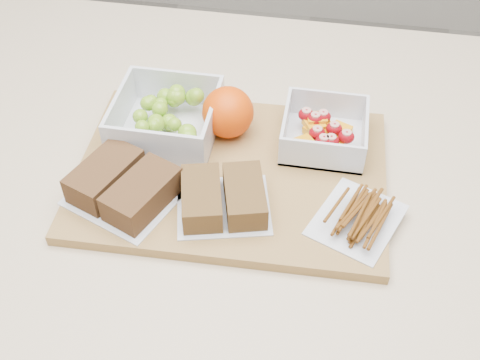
{
  "coord_description": "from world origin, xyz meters",
  "views": [
    {
      "loc": [
        0.11,
        -0.55,
        1.5
      ],
      "look_at": [
        0.02,
        -0.01,
        0.93
      ],
      "focal_mm": 45.0,
      "sensor_mm": 36.0,
      "label": 1
    }
  ],
  "objects_px": {
    "fruit_container": "(324,133)",
    "sandwich_bag_center": "(223,198)",
    "cutting_board": "(231,174)",
    "grape_container": "(168,118)",
    "sandwich_bag_left": "(124,185)",
    "pretzel_bag": "(358,214)",
    "orange": "(228,112)"
  },
  "relations": [
    {
      "from": "cutting_board",
      "to": "fruit_container",
      "type": "xyz_separation_m",
      "value": [
        0.12,
        0.08,
        0.03
      ]
    },
    {
      "from": "cutting_board",
      "to": "fruit_container",
      "type": "relative_size",
      "value": 3.62
    },
    {
      "from": "cutting_board",
      "to": "orange",
      "type": "bearing_deg",
      "value": 101.98
    },
    {
      "from": "fruit_container",
      "to": "sandwich_bag_center",
      "type": "xyz_separation_m",
      "value": [
        -0.12,
        -0.15,
        -0.0
      ]
    },
    {
      "from": "grape_container",
      "to": "pretzel_bag",
      "type": "xyz_separation_m",
      "value": [
        0.28,
        -0.12,
        -0.01
      ]
    },
    {
      "from": "fruit_container",
      "to": "sandwich_bag_left",
      "type": "bearing_deg",
      "value": -148.88
    },
    {
      "from": "pretzel_bag",
      "to": "fruit_container",
      "type": "bearing_deg",
      "value": 111.32
    },
    {
      "from": "cutting_board",
      "to": "grape_container",
      "type": "bearing_deg",
      "value": 147.23
    },
    {
      "from": "fruit_container",
      "to": "sandwich_bag_left",
      "type": "height_order",
      "value": "fruit_container"
    },
    {
      "from": "cutting_board",
      "to": "sandwich_bag_center",
      "type": "relative_size",
      "value": 2.99
    },
    {
      "from": "cutting_board",
      "to": "grape_container",
      "type": "xyz_separation_m",
      "value": [
        -0.1,
        0.06,
        0.03
      ]
    },
    {
      "from": "grape_container",
      "to": "orange",
      "type": "distance_m",
      "value": 0.09
    },
    {
      "from": "sandwich_bag_center",
      "to": "cutting_board",
      "type": "bearing_deg",
      "value": 92.04
    },
    {
      "from": "grape_container",
      "to": "sandwich_bag_left",
      "type": "bearing_deg",
      "value": -100.29
    },
    {
      "from": "sandwich_bag_left",
      "to": "pretzel_bag",
      "type": "relative_size",
      "value": 1.16
    },
    {
      "from": "fruit_container",
      "to": "pretzel_bag",
      "type": "bearing_deg",
      "value": -68.68
    },
    {
      "from": "sandwich_bag_left",
      "to": "pretzel_bag",
      "type": "height_order",
      "value": "sandwich_bag_left"
    },
    {
      "from": "fruit_container",
      "to": "pretzel_bag",
      "type": "xyz_separation_m",
      "value": [
        0.05,
        -0.14,
        -0.01
      ]
    },
    {
      "from": "orange",
      "to": "pretzel_bag",
      "type": "relative_size",
      "value": 0.52
    },
    {
      "from": "grape_container",
      "to": "pretzel_bag",
      "type": "height_order",
      "value": "grape_container"
    },
    {
      "from": "cutting_board",
      "to": "sandwich_bag_center",
      "type": "xyz_separation_m",
      "value": [
        0.0,
        -0.07,
        0.03
      ]
    },
    {
      "from": "sandwich_bag_center",
      "to": "pretzel_bag",
      "type": "distance_m",
      "value": 0.17
    },
    {
      "from": "sandwich_bag_center",
      "to": "orange",
      "type": "bearing_deg",
      "value": 98.32
    },
    {
      "from": "fruit_container",
      "to": "sandwich_bag_center",
      "type": "relative_size",
      "value": 0.83
    },
    {
      "from": "cutting_board",
      "to": "pretzel_bag",
      "type": "distance_m",
      "value": 0.18
    },
    {
      "from": "sandwich_bag_left",
      "to": "pretzel_bag",
      "type": "bearing_deg",
      "value": 1.9
    },
    {
      "from": "fruit_container",
      "to": "sandwich_bag_center",
      "type": "bearing_deg",
      "value": -128.52
    },
    {
      "from": "pretzel_bag",
      "to": "grape_container",
      "type": "bearing_deg",
      "value": 155.83
    },
    {
      "from": "cutting_board",
      "to": "fruit_container",
      "type": "height_order",
      "value": "fruit_container"
    },
    {
      "from": "orange",
      "to": "fruit_container",
      "type": "bearing_deg",
      "value": 0.33
    },
    {
      "from": "fruit_container",
      "to": "sandwich_bag_left",
      "type": "xyz_separation_m",
      "value": [
        -0.25,
        -0.15,
        0.0
      ]
    },
    {
      "from": "orange",
      "to": "sandwich_bag_center",
      "type": "distance_m",
      "value": 0.15
    }
  ]
}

